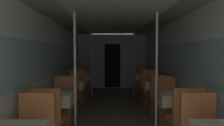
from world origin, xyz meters
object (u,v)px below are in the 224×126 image
object	(u,v)px
chair_right_near_2	(159,103)
chair_left_near_3	(80,90)
chair_right_far_1	(166,111)
dining_table_right_3	(144,77)
chair_left_far_3	(84,85)
chair_left_far_1	(64,111)
support_pole_left_1	(75,74)
chair_right_far_3	(141,85)
dining_table_left_1	(57,100)
chair_left_near_2	(70,103)
chair_right_far_2	(150,94)
dining_table_left_2	(74,85)
support_pole_left_3	(92,63)
dining_table_right_2	(154,85)
chair_left_far_2	(77,94)
support_pole_right_3	(134,63)
dining_table_right_1	(174,100)
dining_table_left_3	(82,77)
chair_right_near_3	(146,90)
support_pole_right_1	(157,74)

from	to	relation	value
chair_right_near_2	chair_left_near_3	bearing A→B (deg)	139.69
chair_right_far_1	dining_table_right_3	size ratio (longest dim) A/B	1.28
chair_left_far_3	chair_left_far_1	bearing A→B (deg)	90.00
support_pole_left_1	chair_right_far_3	bearing A→B (deg)	66.59
dining_table_left_1	chair_left_near_2	size ratio (longest dim) A/B	0.78
chair_left_near_2	chair_right_near_2	size ratio (longest dim) A/B	1.00
chair_right_far_2	chair_right_far_3	distance (m)	1.78
dining_table_left_2	support_pole_left_3	world-z (taller)	support_pole_left_3
support_pole_left_3	dining_table_right_2	size ratio (longest dim) A/B	2.92
chair_left_far_2	chair_left_near_3	size ratio (longest dim) A/B	1.00
support_pole_right_3	support_pole_left_1	bearing A→B (deg)	-112.19
support_pole_left_3	chair_left_near_2	bearing A→B (deg)	-97.93
chair_left_near_3	dining_table_right_1	world-z (taller)	chair_left_near_3
support_pole_left_1	dining_table_right_2	size ratio (longest dim) A/B	2.92
dining_table_left_3	chair_right_far_2	xyz separation A→B (m)	(2.10, -1.24, -0.34)
dining_table_right_1	support_pole_right_3	xyz separation A→B (m)	(-0.32, 3.56, 0.47)
dining_table_left_2	dining_table_right_3	bearing A→B (deg)	40.31
dining_table_left_3	chair_left_far_1	bearing A→B (deg)	-90.00
dining_table_right_3	chair_right_far_3	distance (m)	0.64
chair_right_far_1	chair_right_far_2	size ratio (longest dim) A/B	1.00
chair_left_far_1	chair_right_far_3	bearing A→B (deg)	-120.52
dining_table_left_1	dining_table_right_2	distance (m)	2.75
dining_table_right_3	support_pole_right_3	distance (m)	0.57
support_pole_left_3	chair_left_far_2	bearing A→B (deg)	-104.61
support_pole_left_3	dining_table_right_3	world-z (taller)	support_pole_left_3
dining_table_left_3	chair_left_far_3	world-z (taller)	chair_left_far_3
chair_right_far_2	chair_right_near_3	xyz separation A→B (m)	(0.00, 0.70, 0.00)
chair_left_near_3	chair_right_far_1	world-z (taller)	same
dining_table_left_1	dining_table_right_3	bearing A→B (deg)	59.48
chair_left_far_1	dining_table_right_3	size ratio (longest dim) A/B	1.28
dining_table_left_2	chair_left_near_3	bearing A→B (deg)	90.00
dining_table_left_3	chair_right_far_3	bearing A→B (deg)	14.43
dining_table_left_3	dining_table_left_1	bearing A→B (deg)	-90.00
dining_table_left_3	chair_right_near_3	xyz separation A→B (m)	(2.10, -0.54, -0.34)
dining_table_right_2	chair_right_far_3	world-z (taller)	chair_right_far_3
dining_table_left_3	dining_table_right_3	bearing A→B (deg)	0.00
dining_table_right_1	dining_table_left_1	bearing A→B (deg)	180.00
chair_left_near_3	dining_table_right_3	distance (m)	2.19
chair_right_near_2	chair_right_far_3	world-z (taller)	same
dining_table_left_3	chair_right_far_2	world-z (taller)	chair_right_far_2
dining_table_right_3	dining_table_right_2	bearing A→B (deg)	-90.00
support_pole_left_3	chair_right_near_2	bearing A→B (deg)	-52.58
dining_table_left_2	dining_table_left_3	size ratio (longest dim) A/B	1.00
support_pole_right_1	support_pole_right_3	xyz separation A→B (m)	(0.00, 3.56, 0.00)
chair_left_far_1	support_pole_right_1	world-z (taller)	support_pole_right_1
dining_table_left_3	support_pole_right_1	bearing A→B (deg)	-63.50
chair_left_near_2	chair_right_near_2	bearing A→B (deg)	0.00
support_pole_left_1	dining_table_right_1	distance (m)	1.84
dining_table_right_3	chair_right_near_3	xyz separation A→B (m)	(-0.00, -0.54, -0.34)
chair_right_far_3	support_pole_right_3	distance (m)	1.03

